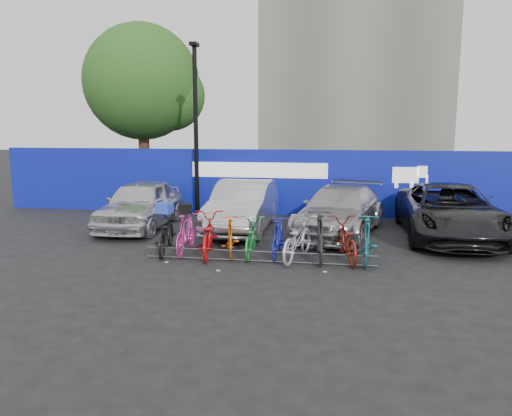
% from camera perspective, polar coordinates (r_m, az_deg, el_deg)
% --- Properties ---
extents(ground, '(100.00, 100.00, 0.00)m').
position_cam_1_polar(ground, '(12.63, 0.69, -5.56)').
color(ground, black).
rests_on(ground, ground).
extents(hoarding, '(22.00, 0.18, 2.40)m').
position_cam_1_polar(hoarding, '(18.28, 3.49, 2.93)').
color(hoarding, '#0B1D99').
rests_on(hoarding, ground).
extents(tree, '(5.40, 5.20, 7.80)m').
position_cam_1_polar(tree, '(23.79, -12.34, 13.57)').
color(tree, '#382314').
rests_on(tree, ground).
extents(lamppost, '(0.25, 0.50, 6.11)m').
position_cam_1_polar(lamppost, '(18.17, -6.89, 9.38)').
color(lamppost, black).
rests_on(lamppost, ground).
extents(bike_rack, '(5.60, 0.03, 0.30)m').
position_cam_1_polar(bike_rack, '(12.02, 0.28, -5.54)').
color(bike_rack, '#595B60').
rests_on(bike_rack, ground).
extents(car_0, '(1.94, 4.58, 1.55)m').
position_cam_1_polar(car_0, '(16.42, -13.03, 0.45)').
color(car_0, silver).
rests_on(car_0, ground).
extents(car_1, '(1.71, 4.72, 1.55)m').
position_cam_1_polar(car_1, '(15.56, -1.51, 0.21)').
color(car_1, '#ABABB0').
rests_on(car_1, ground).
extents(car_2, '(3.18, 5.32, 1.44)m').
position_cam_1_polar(car_2, '(15.35, 9.58, -0.25)').
color(car_2, '#A2A2A7').
rests_on(car_2, ground).
extents(car_3, '(2.67, 5.67, 1.57)m').
position_cam_1_polar(car_3, '(15.58, 21.23, -0.39)').
color(car_3, black).
rests_on(car_3, ground).
extents(bike_0, '(1.02, 2.06, 1.04)m').
position_cam_1_polar(bike_0, '(13.10, -10.32, -2.83)').
color(bike_0, black).
rests_on(bike_0, ground).
extents(bike_1, '(0.53, 1.75, 1.05)m').
position_cam_1_polar(bike_1, '(12.97, -8.01, -2.87)').
color(bike_1, '#DA329A').
rests_on(bike_1, ground).
extents(bike_2, '(1.03, 2.12, 1.07)m').
position_cam_1_polar(bike_2, '(12.65, -5.58, -3.09)').
color(bike_2, red).
rests_on(bike_2, ground).
extents(bike_3, '(0.82, 1.72, 1.00)m').
position_cam_1_polar(bike_3, '(12.65, -2.97, -3.23)').
color(bike_3, '#D9600D').
rests_on(bike_3, ground).
extents(bike_4, '(0.69, 1.80, 0.93)m').
position_cam_1_polar(bike_4, '(12.61, -0.66, -3.41)').
color(bike_4, '#1A7C30').
rests_on(bike_4, ground).
extents(bike_5, '(0.52, 1.67, 0.99)m').
position_cam_1_polar(bike_5, '(12.46, 2.52, -3.43)').
color(bike_5, '#191DA1').
rests_on(bike_5, ground).
extents(bike_6, '(1.15, 2.07, 1.03)m').
position_cam_1_polar(bike_6, '(12.27, 4.72, -3.56)').
color(bike_6, '#B8BBC1').
rests_on(bike_6, ground).
extents(bike_7, '(0.72, 2.04, 1.20)m').
position_cam_1_polar(bike_7, '(12.29, 7.30, -3.18)').
color(bike_7, '#272729').
rests_on(bike_7, ground).
extents(bike_8, '(1.07, 2.06, 1.03)m').
position_cam_1_polar(bike_8, '(12.34, 10.25, -3.61)').
color(bike_8, maroon).
rests_on(bike_8, ground).
extents(bike_9, '(0.68, 1.92, 1.13)m').
position_cam_1_polar(bike_9, '(12.26, 12.57, -3.53)').
color(bike_9, '#186271').
rests_on(bike_9, ground).
extents(cargo_crate, '(0.43, 0.36, 0.27)m').
position_cam_1_polar(cargo_crate, '(12.98, -10.41, -0.01)').
color(cargo_crate, blue).
rests_on(cargo_crate, bike_0).
extents(cargo_topcase, '(0.41, 0.39, 0.25)m').
position_cam_1_polar(cargo_topcase, '(12.85, -8.08, -0.05)').
color(cargo_topcase, black).
rests_on(cargo_topcase, bike_1).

